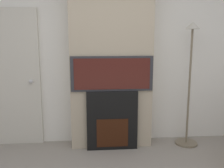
{
  "coord_description": "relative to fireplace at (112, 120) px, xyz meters",
  "views": [
    {
      "loc": [
        -0.28,
        -1.71,
        1.59
      ],
      "look_at": [
        0.0,
        1.69,
        0.95
      ],
      "focal_mm": 40.0,
      "sensor_mm": 36.0,
      "label": 1
    }
  ],
  "objects": [
    {
      "name": "fireplace",
      "position": [
        0.0,
        0.0,
        0.0
      ],
      "size": [
        0.72,
        0.15,
        0.85
      ],
      "color": "black",
      "rests_on": "ground_plane"
    },
    {
      "name": "wall_back",
      "position": [
        0.0,
        0.34,
        0.93
      ],
      "size": [
        6.0,
        0.06,
        2.7
      ],
      "color": "silver",
      "rests_on": "ground_plane"
    },
    {
      "name": "television",
      "position": [
        0.0,
        -0.0,
        0.67
      ],
      "size": [
        1.14,
        0.07,
        0.49
      ],
      "color": "#2D2D33",
      "rests_on": "fireplace"
    },
    {
      "name": "floor_lamp",
      "position": [
        1.13,
        0.05,
        0.6
      ],
      "size": [
        0.33,
        0.33,
        1.81
      ],
      "color": "#726651",
      "rests_on": "ground_plane"
    },
    {
      "name": "entry_door",
      "position": [
        -1.46,
        0.28,
        0.58
      ],
      "size": [
        0.85,
        0.09,
        2.0
      ],
      "color": "beige",
      "rests_on": "ground_plane"
    },
    {
      "name": "chimney_breast",
      "position": [
        0.0,
        0.15,
        0.93
      ],
      "size": [
        1.16,
        0.31,
        2.7
      ],
      "color": "tan",
      "rests_on": "ground_plane"
    }
  ]
}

